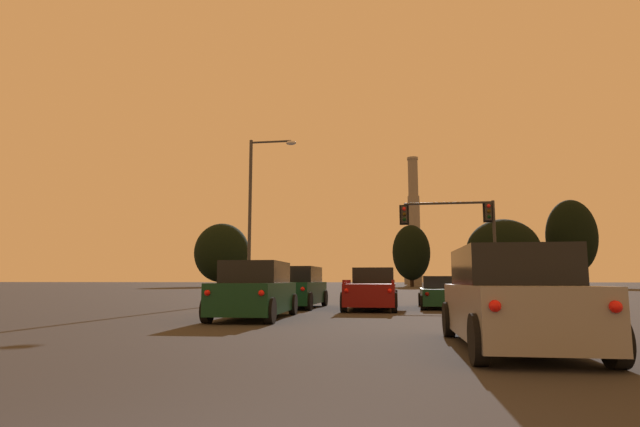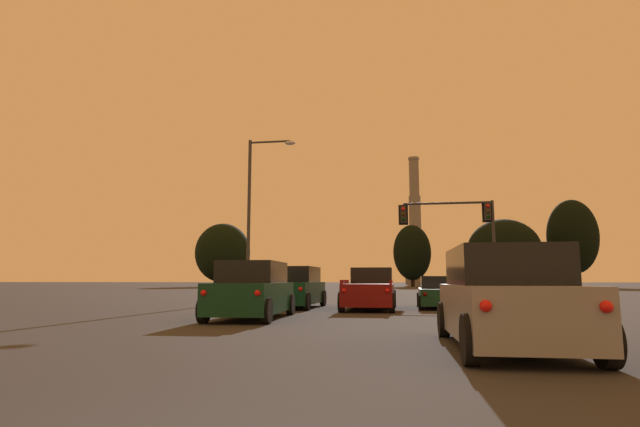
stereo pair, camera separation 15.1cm
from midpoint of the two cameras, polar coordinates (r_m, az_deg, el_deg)
name	(u,v)px [view 1 (the left image)]	position (r m, az deg, el deg)	size (l,w,h in m)	color
suv_left_lane_second	(255,291)	(16.73, -7.66, -8.76)	(2.28, 4.97, 1.86)	#0F3823
suv_right_lane_third	(512,299)	(9.96, 20.64, -9.16)	(2.17, 4.93, 1.86)	gray
sedan_right_lane_front	(441,293)	(23.55, 13.51, -8.83)	(2.06, 4.73, 1.43)	#0F3823
pickup_truck_center_lane_front	(372,290)	(22.22, 5.78, -8.74)	(2.19, 5.51, 1.82)	maroon
suv_left_lane_front	(297,288)	(23.00, -2.80, -8.49)	(2.21, 4.94, 1.86)	#0F3823
traffic_light_overhead_right	(462,224)	(31.06, 15.77, -1.18)	(5.74, 0.50, 5.97)	#2D2D30
street_lamp	(256,203)	(30.14, -7.43, 1.21)	(2.92, 0.36, 9.73)	#38383A
smokestack	(414,234)	(151.69, 10.71, -2.29)	(6.53, 6.53, 38.36)	slate
treeline_left_mid	(411,253)	(96.28, 10.35, -4.41)	(7.08, 6.37, 11.69)	black
treeline_right_mid	(571,237)	(98.56, 26.76, -2.38)	(8.54, 7.69, 15.44)	black
treeline_far_left	(503,251)	(91.69, 20.17, -4.08)	(12.37, 11.13, 11.74)	black
treeline_center_left	(222,253)	(97.52, -11.20, -4.43)	(10.55, 9.50, 12.07)	black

